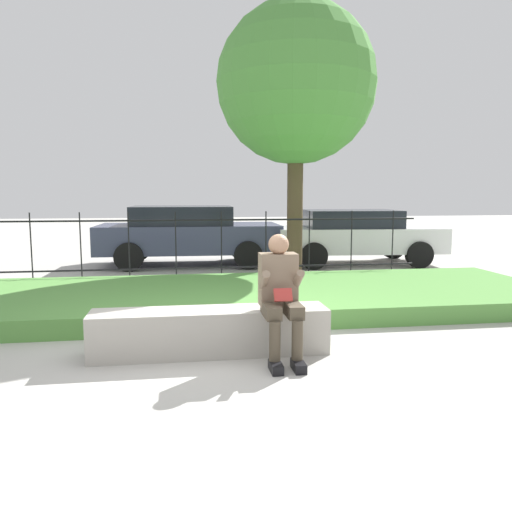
% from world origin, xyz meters
% --- Properties ---
extents(ground_plane, '(60.00, 60.00, 0.00)m').
position_xyz_m(ground_plane, '(0.00, 0.00, 0.00)').
color(ground_plane, '#B2AFA8').
extents(stone_bench, '(2.48, 0.48, 0.48)m').
position_xyz_m(stone_bench, '(-0.04, 0.00, 0.21)').
color(stone_bench, '#ADA89E').
rests_on(stone_bench, ground_plane).
extents(person_seated_reader, '(0.42, 0.73, 1.28)m').
position_xyz_m(person_seated_reader, '(0.65, -0.28, 0.70)').
color(person_seated_reader, black).
rests_on(person_seated_reader, ground_plane).
extents(grass_berm, '(10.62, 3.03, 0.25)m').
position_xyz_m(grass_berm, '(0.00, 2.21, 0.13)').
color(grass_berm, '#569342').
rests_on(grass_berm, ground_plane).
extents(iron_fence, '(8.62, 0.03, 1.34)m').
position_xyz_m(iron_fence, '(0.00, 4.34, 0.71)').
color(iron_fence, black).
rests_on(iron_fence, ground_plane).
extents(car_parked_center, '(4.23, 2.07, 1.39)m').
position_xyz_m(car_parked_center, '(-0.17, 6.70, 0.75)').
color(car_parked_center, '#383D56').
rests_on(car_parked_center, ground_plane).
extents(car_parked_right, '(4.01, 2.06, 1.29)m').
position_xyz_m(car_parked_right, '(3.80, 6.30, 0.70)').
color(car_parked_right, silver).
rests_on(car_parked_right, ground_plane).
extents(tree_behind_fence, '(3.14, 3.14, 5.39)m').
position_xyz_m(tree_behind_fence, '(1.96, 4.78, 3.80)').
color(tree_behind_fence, '#4C3D28').
rests_on(tree_behind_fence, ground_plane).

